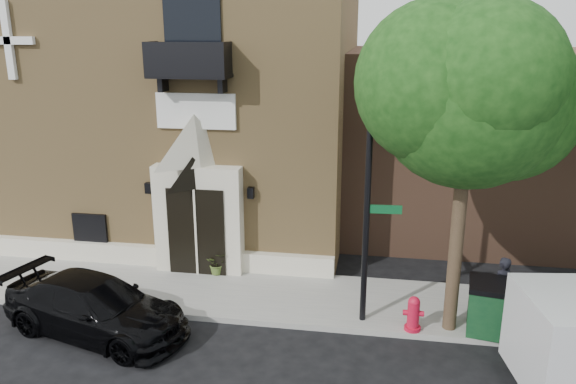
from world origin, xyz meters
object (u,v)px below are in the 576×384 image
black_sedan (95,307)px  dumpster (510,309)px  fire_hydrant (413,314)px  pedestrian_near (501,288)px  street_sign (368,211)px

black_sedan → dumpster: bearing=-67.3°
fire_hydrant → pedestrian_near: size_ratio=0.54×
black_sedan → fire_hydrant: size_ratio=5.46×
fire_hydrant → pedestrian_near: 2.38m
fire_hydrant → dumpster: bearing=4.9°
black_sedan → dumpster: dumpster is taller
black_sedan → pedestrian_near: bearing=-62.8°
street_sign → fire_hydrant: size_ratio=6.44×
dumpster → street_sign: bearing=-173.4°
dumpster → black_sedan: bearing=-163.3°
fire_hydrant → dumpster: dumpster is taller
street_sign → fire_hydrant: (1.19, -0.34, -2.40)m
street_sign → pedestrian_near: (3.34, 0.63, -2.02)m
pedestrian_near → dumpster: bearing=57.0°
black_sedan → fire_hydrant: black_sedan is taller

